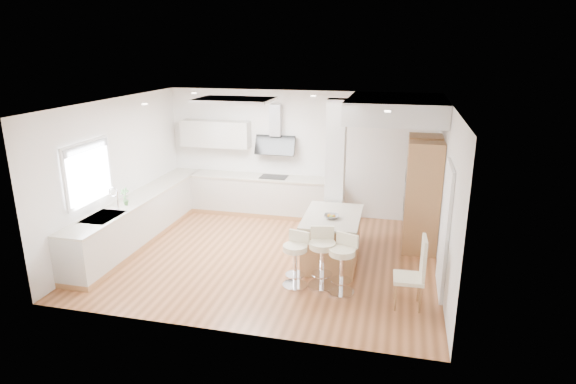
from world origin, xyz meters
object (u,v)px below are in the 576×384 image
(peninsula, at_px, (332,239))
(bar_stool_b, at_px, (322,254))
(bar_stool_a, at_px, (296,257))
(bar_stool_c, at_px, (342,261))
(dining_chair, at_px, (416,270))

(peninsula, relative_size, bar_stool_b, 1.51)
(peninsula, height_order, bar_stool_b, bar_stool_b)
(bar_stool_a, bearing_deg, peninsula, 80.65)
(bar_stool_c, relative_size, dining_chair, 0.86)
(peninsula, relative_size, dining_chair, 1.34)
(bar_stool_a, xyz_separation_m, bar_stool_b, (0.41, 0.09, 0.04))
(bar_stool_a, bearing_deg, bar_stool_b, 26.67)
(bar_stool_b, bearing_deg, bar_stool_a, -178.61)
(dining_chair, bearing_deg, bar_stool_b, 164.71)
(peninsula, distance_m, bar_stool_a, 1.10)
(peninsula, bearing_deg, dining_chair, -41.93)
(peninsula, distance_m, bar_stool_c, 1.10)
(bar_stool_c, bearing_deg, dining_chair, 12.42)
(bar_stool_a, distance_m, dining_chair, 1.86)
(bar_stool_b, xyz_separation_m, bar_stool_c, (0.34, -0.14, -0.02))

